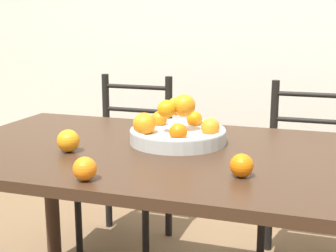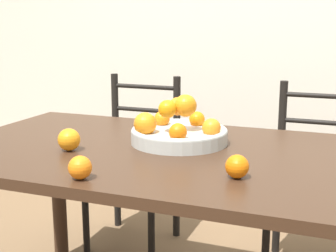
% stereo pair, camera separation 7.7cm
% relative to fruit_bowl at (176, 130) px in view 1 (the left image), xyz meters
% --- Properties ---
extents(wall_back, '(8.00, 0.06, 2.60)m').
position_rel_fruit_bowl_xyz_m(wall_back, '(0.01, 1.37, 0.49)').
color(wall_back, silver).
rests_on(wall_back, ground_plane).
extents(dining_table, '(1.64, 0.93, 0.76)m').
position_rel_fruit_bowl_xyz_m(dining_table, '(0.01, -0.10, -0.15)').
color(dining_table, '#382316').
rests_on(dining_table, ground_plane).
extents(fruit_bowl, '(0.36, 0.36, 0.18)m').
position_rel_fruit_bowl_xyz_m(fruit_bowl, '(0.00, 0.00, 0.00)').
color(fruit_bowl, '#B2B7B2').
rests_on(fruit_bowl, dining_table).
extents(orange_loose_0, '(0.08, 0.08, 0.08)m').
position_rel_fruit_bowl_xyz_m(orange_loose_0, '(-0.32, -0.24, -0.01)').
color(orange_loose_0, orange).
rests_on(orange_loose_0, dining_table).
extents(orange_loose_1, '(0.07, 0.07, 0.07)m').
position_rel_fruit_bowl_xyz_m(orange_loose_1, '(0.30, -0.32, -0.01)').
color(orange_loose_1, orange).
rests_on(orange_loose_1, dining_table).
extents(orange_loose_2, '(0.07, 0.07, 0.07)m').
position_rel_fruit_bowl_xyz_m(orange_loose_2, '(-0.12, -0.49, -0.01)').
color(orange_loose_2, orange).
rests_on(orange_loose_2, dining_table).
extents(chair_left, '(0.42, 0.41, 0.92)m').
position_rel_fruit_bowl_xyz_m(chair_left, '(-0.47, 0.63, -0.35)').
color(chair_left, black).
rests_on(chair_left, ground_plane).
extents(chair_right, '(0.42, 0.40, 0.92)m').
position_rel_fruit_bowl_xyz_m(chair_right, '(0.48, 0.63, -0.35)').
color(chair_right, black).
rests_on(chair_right, ground_plane).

